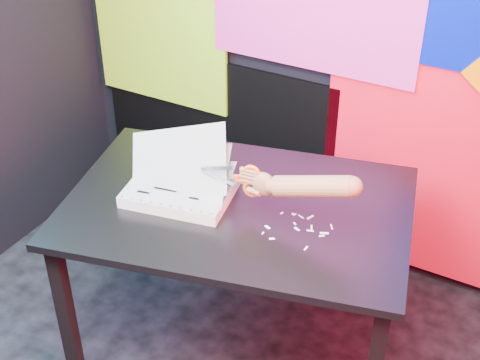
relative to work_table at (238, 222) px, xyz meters
The scene contains 7 objects.
room 0.96m from the work_table, 75.89° to the right, with size 3.01×3.01×2.71m.
backdrop 0.89m from the work_table, 74.54° to the left, with size 2.88×0.05×2.08m.
work_table is the anchor object (origin of this frame).
printout_stack 0.25m from the work_table, 163.43° to the right, with size 0.45×0.34×0.29m.
scissors 0.23m from the work_table, 27.44° to the right, with size 0.23×0.03×0.13m.
hand_forearm 0.36m from the work_table, ahead, with size 0.42×0.10×0.16m.
paper_clippings 0.28m from the work_table, ahead, with size 0.22×0.20×0.00m.
Camera 1 is at (0.80, -1.07, 2.17)m, focal length 50.00 mm.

